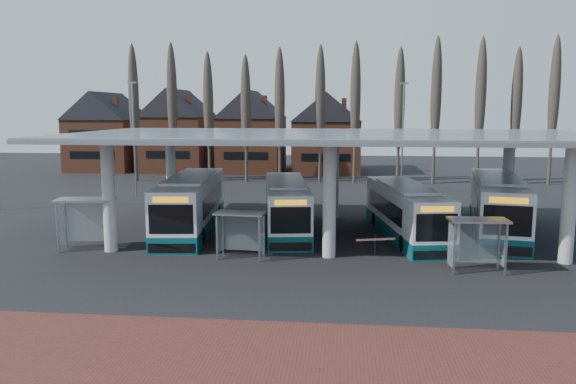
# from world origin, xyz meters

# --- Properties ---
(ground) EXTENTS (140.00, 140.00, 0.00)m
(ground) POSITION_xyz_m (0.00, 0.00, 0.00)
(ground) COLOR black
(ground) RESTS_ON ground
(station_canopy) EXTENTS (32.00, 16.00, 6.34)m
(station_canopy) POSITION_xyz_m (0.00, 8.00, 5.68)
(station_canopy) COLOR beige
(station_canopy) RESTS_ON ground
(poplar_row) EXTENTS (45.10, 1.10, 14.50)m
(poplar_row) POSITION_xyz_m (0.00, 33.00, 8.78)
(poplar_row) COLOR #473D33
(poplar_row) RESTS_ON ground
(townhouse_row) EXTENTS (36.80, 10.30, 12.25)m
(townhouse_row) POSITION_xyz_m (-15.75, 44.00, 5.94)
(townhouse_row) COLOR brown
(townhouse_row) RESTS_ON ground
(lamp_post_a) EXTENTS (0.80, 0.16, 10.17)m
(lamp_post_a) POSITION_xyz_m (-18.00, 22.00, 5.34)
(lamp_post_a) COLOR slate
(lamp_post_a) RESTS_ON ground
(lamp_post_b) EXTENTS (0.80, 0.16, 10.17)m
(lamp_post_b) POSITION_xyz_m (6.00, 26.00, 5.34)
(lamp_post_b) COLOR slate
(lamp_post_b) RESTS_ON ground
(bus_0) EXTENTS (4.05, 12.94, 3.54)m
(bus_0) POSITION_xyz_m (-9.05, 8.32, 1.67)
(bus_0) COLOR white
(bus_0) RESTS_ON ground
(bus_1) EXTENTS (4.18, 11.94, 3.25)m
(bus_1) POSITION_xyz_m (-2.96, 8.95, 1.53)
(bus_1) COLOR white
(bus_1) RESTS_ON ground
(bus_2) EXTENTS (4.36, 11.78, 3.20)m
(bus_2) POSITION_xyz_m (4.50, 7.82, 1.51)
(bus_2) COLOR white
(bus_2) RESTS_ON ground
(bus_3) EXTENTS (4.95, 13.20, 3.59)m
(bus_3) POSITION_xyz_m (10.38, 9.63, 1.69)
(bus_3) COLOR white
(bus_3) RESTS_ON ground
(shelter_0) EXTENTS (3.27, 1.96, 2.87)m
(shelter_0) POSITION_xyz_m (-13.49, 2.81, 2.08)
(shelter_0) COLOR gray
(shelter_0) RESTS_ON ground
(shelter_1) EXTENTS (2.73, 1.53, 2.44)m
(shelter_1) POSITION_xyz_m (-4.58, 1.88, 1.77)
(shelter_1) COLOR gray
(shelter_1) RESTS_ON ground
(shelter_2) EXTENTS (2.83, 1.50, 2.58)m
(shelter_2) POSITION_xyz_m (7.12, 0.55, 1.88)
(shelter_2) COLOR gray
(shelter_2) RESTS_ON ground
(barrier) EXTENTS (2.10, 0.86, 1.08)m
(barrier) POSITION_xyz_m (2.45, 2.90, 0.83)
(barrier) COLOR black
(barrier) RESTS_ON ground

